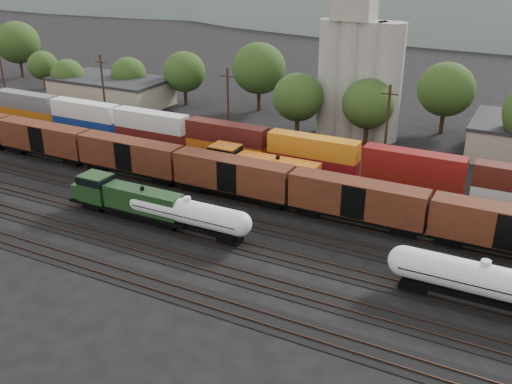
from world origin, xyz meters
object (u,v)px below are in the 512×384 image
at_px(green_locomotive, 124,198).
at_px(tank_car_a, 188,213).
at_px(grain_silo, 359,66).
at_px(orange_locomotive, 256,167).

distance_m(green_locomotive, tank_car_a, 8.58).
bearing_deg(grain_silo, tank_car_a, -96.50).
xyz_separation_m(green_locomotive, grain_silo, (13.25, 41.00, 8.86)).
height_order(green_locomotive, orange_locomotive, orange_locomotive).
distance_m(tank_car_a, orange_locomotive, 15.00).
bearing_deg(grain_silo, orange_locomotive, -99.55).
bearing_deg(grain_silo, green_locomotive, -107.90).
relative_size(green_locomotive, orange_locomotive, 0.88).
bearing_deg(green_locomotive, orange_locomotive, 59.40).
height_order(green_locomotive, tank_car_a, green_locomotive).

